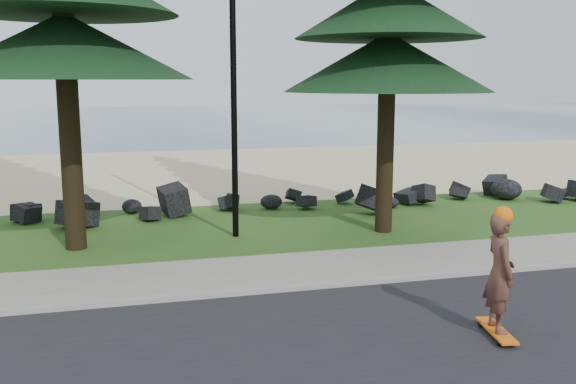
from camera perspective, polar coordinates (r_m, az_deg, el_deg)
The scene contains 8 objects.
ground at distance 11.88m, azimuth -1.91°, elevation -7.52°, with size 160.00×160.00×0.00m, color #224C17.
kerb at distance 11.03m, azimuth -0.85°, elevation -8.63°, with size 160.00×0.20×0.10m, color gray.
sidewalk at distance 12.06m, azimuth -2.12°, elevation -7.06°, with size 160.00×2.00×0.08m, color gray.
beach_sand at distance 25.92m, azimuth -9.10°, elevation 1.89°, with size 160.00×15.00×0.01m, color tan.
ocean at distance 62.21m, azimuth -12.54°, elevation 6.38°, with size 160.00×58.00×0.01m, color #3E5B77.
seawall_boulders at distance 17.21m, azimuth -6.08°, elevation -2.08°, with size 60.00×2.40×1.10m, color black, non-canonical shape.
lamp_post at distance 14.49m, azimuth -4.90°, elevation 12.15°, with size 0.25×0.14×8.14m.
skateboarder at distance 9.38m, azimuth 18.30°, elevation -6.84°, with size 0.50×1.02×1.85m.
Camera 1 is at (-2.52, -11.05, 3.55)m, focal length 40.00 mm.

